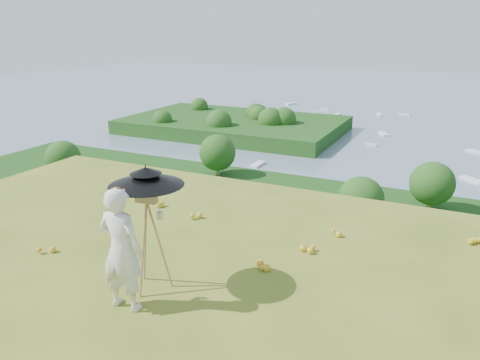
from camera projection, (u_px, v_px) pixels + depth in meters
The scene contains 12 objects.
ground at pixel (88, 342), 6.04m from camera, with size 14.00×14.00×0.00m, color #546B1E.
shoreline_tier at pixel (415, 268), 81.45m from camera, with size 170.00×28.00×8.00m, color slate.
bay_water at pixel (454, 112), 222.24m from camera, with size 700.00×700.00×0.00m, color slate.
peninsula at pixel (234, 118), 178.76m from camera, with size 90.00×60.00×12.00m, color #10390F, non-canonical shape.
slope_trees at pixel (392, 256), 40.68m from camera, with size 110.00×50.00×6.00m, color #1E4B16, non-canonical shape.
harbor_town at pixel (419, 234), 79.44m from camera, with size 110.00×22.00×5.00m, color silver, non-canonical shape.
moored_boats at pixel (405, 144), 159.58m from camera, with size 140.00×140.00×0.70m, color white, non-canonical shape.
wildflowers at pixel (101, 328), 6.24m from camera, with size 10.00×10.50×0.12m, color gold, non-canonical shape.
painter at pixel (121, 249), 6.53m from camera, with size 0.67×0.44×1.85m, color beige.
field_easel at pixel (149, 236), 7.06m from camera, with size 0.67×0.67×1.76m, color olive, non-canonical shape.
sun_umbrella at pixel (146, 182), 6.83m from camera, with size 1.12×1.12×0.55m, color black, non-canonical shape.
painter_cap at pixel (116, 191), 6.26m from camera, with size 0.20×0.24×0.10m, color #D47476, non-canonical shape.
Camera 1 is at (3.98, -3.74, 3.87)m, focal length 35.00 mm.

